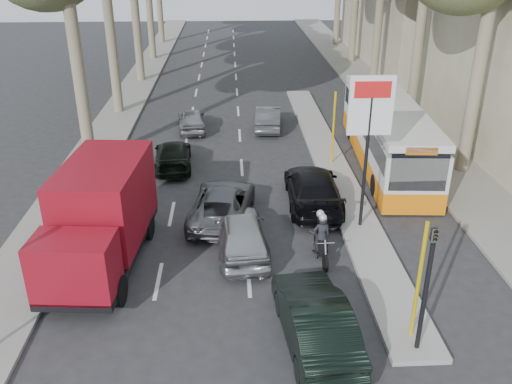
% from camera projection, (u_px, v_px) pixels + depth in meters
% --- Properties ---
extents(ground, '(120.00, 120.00, 0.00)m').
position_uv_depth(ground, '(284.00, 318.00, 15.05)').
color(ground, '#28282B').
rests_on(ground, ground).
extents(sidewalk_right, '(3.20, 70.00, 0.12)m').
position_uv_depth(sidewalk_right, '(372.00, 88.00, 38.00)').
color(sidewalk_right, gray).
rests_on(sidewalk_right, ground).
extents(median_left, '(2.40, 64.00, 0.12)m').
position_uv_depth(median_left, '(140.00, 80.00, 39.99)').
color(median_left, gray).
rests_on(median_left, ground).
extents(traffic_island, '(1.50, 26.00, 0.16)m').
position_uv_depth(traffic_island, '(331.00, 164.00, 25.10)').
color(traffic_island, gray).
rests_on(traffic_island, ground).
extents(billboard, '(1.50, 12.10, 5.60)m').
position_uv_depth(billboard, '(369.00, 132.00, 18.14)').
color(billboard, yellow).
rests_on(billboard, ground).
extents(traffic_light_island, '(0.16, 0.41, 3.60)m').
position_uv_depth(traffic_light_island, '(429.00, 270.00, 12.78)').
color(traffic_light_island, black).
rests_on(traffic_light_island, ground).
extents(silver_hatchback, '(1.99, 4.25, 1.40)m').
position_uv_depth(silver_hatchback, '(241.00, 233.00, 17.97)').
color(silver_hatchback, '#A9ACB1').
rests_on(silver_hatchback, ground).
extents(dark_hatchback, '(1.96, 4.52, 1.45)m').
position_uv_depth(dark_hatchback, '(315.00, 320.00, 13.87)').
color(dark_hatchback, black).
rests_on(dark_hatchback, ground).
extents(queue_car_a, '(2.73, 4.83, 1.27)m').
position_uv_depth(queue_car_a, '(223.00, 204.00, 20.13)').
color(queue_car_a, '#52545A').
rests_on(queue_car_a, ground).
extents(queue_car_b, '(2.14, 5.00, 1.44)m').
position_uv_depth(queue_car_b, '(313.00, 188.00, 21.15)').
color(queue_car_b, black).
rests_on(queue_car_b, ground).
extents(queue_car_c, '(1.77, 3.67, 1.21)m').
position_uv_depth(queue_car_c, '(192.00, 120.00, 29.53)').
color(queue_car_c, '#929399').
rests_on(queue_car_c, ground).
extents(queue_car_d, '(1.67, 3.92, 1.26)m').
position_uv_depth(queue_car_d, '(268.00, 117.00, 29.82)').
color(queue_car_d, '#505358').
rests_on(queue_car_d, ground).
extents(queue_car_e, '(1.93, 4.15, 1.17)m').
position_uv_depth(queue_car_e, '(173.00, 155.00, 24.73)').
color(queue_car_e, black).
rests_on(queue_car_e, ground).
extents(red_truck, '(2.78, 6.24, 3.24)m').
position_uv_depth(red_truck, '(101.00, 215.00, 16.96)').
color(red_truck, black).
rests_on(red_truck, ground).
extents(city_bus, '(3.08, 11.15, 2.90)m').
position_uv_depth(city_bus, '(387.00, 132.00, 24.82)').
color(city_bus, orange).
rests_on(city_bus, ground).
extents(motorcycle, '(0.72, 1.97, 1.67)m').
position_uv_depth(motorcycle, '(320.00, 236.00, 17.69)').
color(motorcycle, black).
rests_on(motorcycle, ground).
extents(pedestrian_far, '(1.18, 0.58, 1.79)m').
position_uv_depth(pedestrian_far, '(417.00, 143.00, 25.00)').
color(pedestrian_far, '#6C5B51').
rests_on(pedestrian_far, sidewalk_right).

